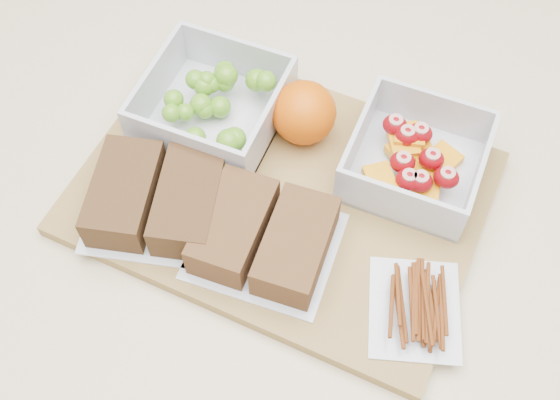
{
  "coord_description": "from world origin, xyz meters",
  "views": [
    {
      "loc": [
        0.14,
        -0.37,
        1.55
      ],
      "look_at": [
        -0.01,
        -0.01,
        0.93
      ],
      "focal_mm": 45.0,
      "sensor_mm": 36.0,
      "label": 1
    }
  ],
  "objects_px": {
    "sandwich_bag_left": "(157,198)",
    "sandwich_bag_center": "(264,237)",
    "orange": "(304,113)",
    "grape_container": "(215,105)",
    "cutting_board": "(281,193)",
    "pretzel_bag": "(416,305)",
    "fruit_container": "(415,160)"
  },
  "relations": [
    {
      "from": "cutting_board",
      "to": "fruit_container",
      "type": "bearing_deg",
      "value": 33.87
    },
    {
      "from": "grape_container",
      "to": "sandwich_bag_center",
      "type": "height_order",
      "value": "grape_container"
    },
    {
      "from": "orange",
      "to": "sandwich_bag_center",
      "type": "bearing_deg",
      "value": -83.53
    },
    {
      "from": "sandwich_bag_left",
      "to": "sandwich_bag_center",
      "type": "bearing_deg",
      "value": 0.62
    },
    {
      "from": "fruit_container",
      "to": "sandwich_bag_center",
      "type": "height_order",
      "value": "fruit_container"
    },
    {
      "from": "cutting_board",
      "to": "orange",
      "type": "xyz_separation_m",
      "value": [
        -0.01,
        0.08,
        0.04
      ]
    },
    {
      "from": "grape_container",
      "to": "orange",
      "type": "relative_size",
      "value": 2.05
    },
    {
      "from": "fruit_container",
      "to": "sandwich_bag_center",
      "type": "relative_size",
      "value": 0.91
    },
    {
      "from": "cutting_board",
      "to": "pretzel_bag",
      "type": "distance_m",
      "value": 0.19
    },
    {
      "from": "cutting_board",
      "to": "sandwich_bag_center",
      "type": "height_order",
      "value": "sandwich_bag_center"
    },
    {
      "from": "orange",
      "to": "pretzel_bag",
      "type": "height_order",
      "value": "orange"
    },
    {
      "from": "grape_container",
      "to": "orange",
      "type": "distance_m",
      "value": 0.1
    },
    {
      "from": "cutting_board",
      "to": "sandwich_bag_center",
      "type": "relative_size",
      "value": 2.8
    },
    {
      "from": "fruit_container",
      "to": "orange",
      "type": "bearing_deg",
      "value": 177.93
    },
    {
      "from": "fruit_container",
      "to": "sandwich_bag_left",
      "type": "relative_size",
      "value": 0.79
    },
    {
      "from": "fruit_container",
      "to": "sandwich_bag_center",
      "type": "xyz_separation_m",
      "value": [
        -0.11,
        -0.15,
        -0.0
      ]
    },
    {
      "from": "grape_container",
      "to": "sandwich_bag_center",
      "type": "relative_size",
      "value": 0.97
    },
    {
      "from": "orange",
      "to": "pretzel_bag",
      "type": "bearing_deg",
      "value": -41.58
    },
    {
      "from": "fruit_container",
      "to": "sandwich_bag_left",
      "type": "xyz_separation_m",
      "value": [
        -0.23,
        -0.15,
        -0.0
      ]
    },
    {
      "from": "orange",
      "to": "sandwich_bag_left",
      "type": "xyz_separation_m",
      "value": [
        -0.1,
        -0.15,
        -0.01
      ]
    },
    {
      "from": "cutting_board",
      "to": "grape_container",
      "type": "relative_size",
      "value": 2.89
    },
    {
      "from": "grape_container",
      "to": "sandwich_bag_left",
      "type": "height_order",
      "value": "grape_container"
    },
    {
      "from": "orange",
      "to": "sandwich_bag_center",
      "type": "xyz_separation_m",
      "value": [
        0.02,
        -0.15,
        -0.01
      ]
    },
    {
      "from": "cutting_board",
      "to": "grape_container",
      "type": "xyz_separation_m",
      "value": [
        -0.1,
        0.06,
        0.03
      ]
    },
    {
      "from": "sandwich_bag_left",
      "to": "sandwich_bag_center",
      "type": "xyz_separation_m",
      "value": [
        0.12,
        0.0,
        -0.0
      ]
    },
    {
      "from": "sandwich_bag_center",
      "to": "pretzel_bag",
      "type": "xyz_separation_m",
      "value": [
        0.16,
        -0.01,
        -0.01
      ]
    },
    {
      "from": "sandwich_bag_left",
      "to": "cutting_board",
      "type": "bearing_deg",
      "value": 33.42
    },
    {
      "from": "grape_container",
      "to": "sandwich_bag_left",
      "type": "distance_m",
      "value": 0.13
    },
    {
      "from": "sandwich_bag_center",
      "to": "orange",
      "type": "bearing_deg",
      "value": 96.47
    },
    {
      "from": "sandwich_bag_center",
      "to": "pretzel_bag",
      "type": "distance_m",
      "value": 0.16
    },
    {
      "from": "pretzel_bag",
      "to": "orange",
      "type": "bearing_deg",
      "value": 138.42
    },
    {
      "from": "fruit_container",
      "to": "sandwich_bag_center",
      "type": "bearing_deg",
      "value": -127.62
    }
  ]
}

